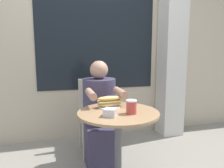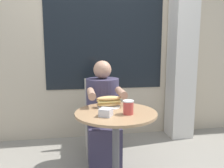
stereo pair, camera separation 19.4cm
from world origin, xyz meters
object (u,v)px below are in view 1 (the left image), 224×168
object	(u,v)px
sandwich_on_plate	(109,102)
drink_cup	(131,107)
diner_chair	(94,108)
seated_diner	(100,121)
cafe_table	(118,134)

from	to	relation	value
sandwich_on_plate	drink_cup	distance (m)	0.27
diner_chair	sandwich_on_plate	distance (m)	0.75
seated_diner	sandwich_on_plate	world-z (taller)	seated_diner
cafe_table	seated_diner	bearing A→B (deg)	94.61
cafe_table	drink_cup	size ratio (longest dim) A/B	6.46
cafe_table	sandwich_on_plate	xyz separation A→B (m)	(-0.03, 0.16, 0.24)
cafe_table	drink_cup	bearing A→B (deg)	-44.15
diner_chair	drink_cup	xyz separation A→B (m)	(0.12, -0.95, 0.25)
seated_diner	sandwich_on_plate	bearing A→B (deg)	91.66
cafe_table	diner_chair	bearing A→B (deg)	92.68
drink_cup	seated_diner	bearing A→B (deg)	101.80
sandwich_on_plate	drink_cup	xyz separation A→B (m)	(0.12, -0.24, 0.01)
seated_diner	drink_cup	xyz separation A→B (m)	(0.13, -0.60, 0.30)
diner_chair	cafe_table	bearing A→B (deg)	93.20
sandwich_on_plate	drink_cup	size ratio (longest dim) A/B	2.03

